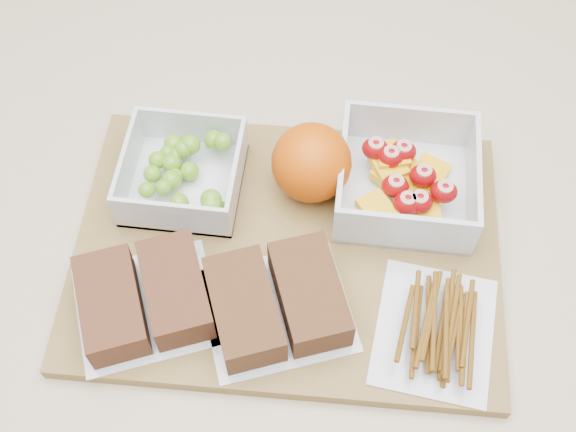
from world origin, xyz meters
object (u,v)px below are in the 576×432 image
(orange, at_px, (311,163))
(sandwich_bag_left, at_px, (144,298))
(pretzel_bag, at_px, (437,326))
(grape_container, at_px, (185,172))
(cutting_board, at_px, (287,249))
(sandwich_bag_center, at_px, (277,302))
(fruit_container, at_px, (405,181))

(orange, distance_m, sandwich_bag_left, 0.21)
(orange, distance_m, pretzel_bag, 0.20)
(sandwich_bag_left, distance_m, pretzel_bag, 0.27)
(grape_container, height_order, orange, orange)
(cutting_board, distance_m, sandwich_bag_center, 0.08)
(grape_container, height_order, sandwich_bag_center, grape_container)
(cutting_board, distance_m, pretzel_bag, 0.17)
(cutting_board, bearing_deg, orange, 76.38)
(orange, bearing_deg, grape_container, -174.40)
(cutting_board, xyz_separation_m, sandwich_bag_center, (-0.00, -0.07, 0.03))
(cutting_board, height_order, grape_container, grape_container)
(orange, bearing_deg, cutting_board, -101.95)
(grape_container, relative_size, fruit_container, 0.85)
(sandwich_bag_left, relative_size, pretzel_bag, 1.16)
(fruit_container, bearing_deg, cutting_board, -145.65)
(fruit_container, distance_m, sandwich_bag_center, 0.19)
(cutting_board, relative_size, fruit_container, 3.06)
(grape_container, xyz_separation_m, sandwich_bag_center, (0.11, -0.13, -0.00))
(grape_container, relative_size, orange, 1.45)
(grape_container, distance_m, sandwich_bag_center, 0.17)
(cutting_board, xyz_separation_m, pretzel_bag, (0.15, -0.07, 0.02))
(grape_container, distance_m, pretzel_bag, 0.29)
(cutting_board, relative_size, sandwich_bag_left, 2.59)
(fruit_container, xyz_separation_m, sandwich_bag_left, (-0.23, -0.16, -0.00))
(cutting_board, relative_size, sandwich_bag_center, 2.52)
(orange, xyz_separation_m, sandwich_bag_center, (-0.02, -0.15, -0.02))
(sandwich_bag_left, height_order, pretzel_bag, sandwich_bag_left)
(orange, bearing_deg, sandwich_bag_left, -131.77)
(grape_container, height_order, fruit_container, fruit_container)
(grape_container, distance_m, sandwich_bag_left, 0.14)
(grape_container, bearing_deg, pretzel_bag, -27.75)
(sandwich_bag_center, bearing_deg, grape_container, 130.16)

